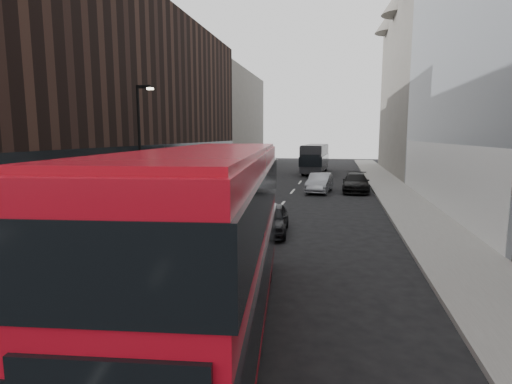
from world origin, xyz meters
The scene contains 12 objects.
sidewalk_right centered at (7.50, 25.00, 0.07)m, with size 3.00×80.00×0.15m, color slate.
sidewalk_left centered at (-8.00, 25.00, 0.07)m, with size 2.00×80.00×0.15m, color slate.
building_modern_block centered at (11.47, 21.00, 9.90)m, with size 5.03×22.00×20.00m.
building_victorian centered at (11.38, 44.00, 9.66)m, with size 6.50×24.00×21.00m.
building_left_mid centered at (-11.50, 30.00, 7.00)m, with size 5.00×24.00×14.00m, color black.
building_left_far centered at (-11.50, 52.00, 6.50)m, with size 5.00×20.00×13.00m, color #67635B.
street_lamp centered at (-8.22, 18.00, 4.18)m, with size 1.06×0.22×7.00m.
red_bus centered at (0.80, 3.75, 2.21)m, with size 3.48×10.04×3.99m.
grey_bus centered at (0.80, 41.30, 1.71)m, with size 2.77×10.00×3.20m.
car_a centered at (0.50, 12.78, 0.64)m, with size 1.52×3.77×1.29m, color black.
car_b centered at (2.02, 26.00, 0.71)m, with size 1.51×4.33×1.43m, color gray.
car_c centered at (4.69, 26.78, 0.70)m, with size 1.95×4.80×1.39m, color black.
Camera 1 is at (3.33, -4.05, 4.26)m, focal length 28.00 mm.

